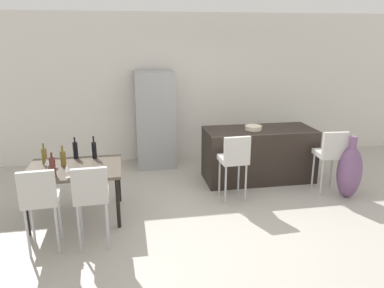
{
  "coord_description": "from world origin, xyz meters",
  "views": [
    {
      "loc": [
        -1.49,
        -4.8,
        2.47
      ],
      "look_at": [
        -0.52,
        0.62,
        0.85
      ],
      "focal_mm": 34.64,
      "sensor_mm": 36.0,
      "label": 1
    }
  ],
  "objects": [
    {
      "name": "floor_vase",
      "position": [
        1.89,
        0.1,
        0.43
      ],
      "size": [
        0.38,
        0.38,
        1.0
      ],
      "color": "#704C75",
      "rests_on": "ground_plane"
    },
    {
      "name": "wine_glass_far",
      "position": [
        -2.57,
        0.08,
        0.86
      ],
      "size": [
        0.07,
        0.07,
        0.17
      ],
      "color": "silver",
      "rests_on": "dining_table"
    },
    {
      "name": "wine_bottle_right",
      "position": [
        -2.26,
        0.56,
        0.87
      ],
      "size": [
        0.07,
        0.07,
        0.32
      ],
      "color": "black",
      "rests_on": "dining_table"
    },
    {
      "name": "wine_bottle_middle",
      "position": [
        -2.46,
        -0.14,
        0.87
      ],
      "size": [
        0.07,
        0.07,
        0.32
      ],
      "color": "#471E19",
      "rests_on": "dining_table"
    },
    {
      "name": "wine_bottle_near",
      "position": [
        -2.39,
        0.25,
        0.85
      ],
      "size": [
        0.07,
        0.07,
        0.29
      ],
      "color": "brown",
      "rests_on": "dining_table"
    },
    {
      "name": "wine_glass_corner",
      "position": [
        -2.51,
        0.22,
        0.86
      ],
      "size": [
        0.07,
        0.07,
        0.17
      ],
      "color": "silver",
      "rests_on": "dining_table"
    },
    {
      "name": "wine_glass_end",
      "position": [
        -2.27,
        -0.21,
        0.86
      ],
      "size": [
        0.07,
        0.07,
        0.17
      ],
      "color": "silver",
      "rests_on": "dining_table"
    },
    {
      "name": "wine_bottle_left",
      "position": [
        -1.99,
        0.52,
        0.87
      ],
      "size": [
        0.07,
        0.07,
        0.34
      ],
      "color": "black",
      "rests_on": "dining_table"
    },
    {
      "name": "dining_chair_far",
      "position": [
        -1.95,
        -0.67,
        0.7
      ],
      "size": [
        0.42,
        0.42,
        1.05
      ],
      "color": "beige",
      "rests_on": "ground_plane"
    },
    {
      "name": "back_wall",
      "position": [
        0.0,
        2.61,
        1.45
      ],
      "size": [
        10.0,
        0.12,
        2.9
      ],
      "primitive_type": "cube",
      "color": "silver",
      "rests_on": "ground_plane"
    },
    {
      "name": "fruit_bowl",
      "position": [
        0.62,
        1.06,
        0.96
      ],
      "size": [
        0.29,
        0.29,
        0.07
      ],
      "primitive_type": "cylinder",
      "color": "beige",
      "rests_on": "kitchen_island"
    },
    {
      "name": "dining_table",
      "position": [
        -2.24,
        0.16,
        0.67
      ],
      "size": [
        1.26,
        0.95,
        0.74
      ],
      "color": "#4C4238",
      "rests_on": "ground_plane"
    },
    {
      "name": "bar_chair_left",
      "position": [
        0.07,
        0.3,
        0.7
      ],
      "size": [
        0.42,
        0.42,
        1.05
      ],
      "color": "beige",
      "rests_on": "ground_plane"
    },
    {
      "name": "kitchen_island",
      "position": [
        0.75,
        1.08,
        0.46
      ],
      "size": [
        1.89,
        0.8,
        0.92
      ],
      "primitive_type": "cube",
      "color": "black",
      "rests_on": "ground_plane"
    },
    {
      "name": "ground_plane",
      "position": [
        0.0,
        0.0,
        0.0
      ],
      "size": [
        10.0,
        10.0,
        0.0
      ],
      "primitive_type": "plane",
      "color": "#ADA89E"
    },
    {
      "name": "potted_plant",
      "position": [
        1.98,
        2.16,
        0.38
      ],
      "size": [
        0.44,
        0.44,
        0.64
      ],
      "color": "beige",
      "rests_on": "ground_plane"
    },
    {
      "name": "refrigerator",
      "position": [
        -0.97,
        2.17,
        0.92
      ],
      "size": [
        0.72,
        0.68,
        1.84
      ],
      "primitive_type": "cube",
      "color": "#939699",
      "rests_on": "ground_plane"
    },
    {
      "name": "wine_bottle_inner",
      "position": [
        -2.66,
        0.4,
        0.86
      ],
      "size": [
        0.07,
        0.07,
        0.3
      ],
      "color": "brown",
      "rests_on": "dining_table"
    },
    {
      "name": "dining_chair_near",
      "position": [
        -2.52,
        -0.67,
        0.7
      ],
      "size": [
        0.42,
        0.42,
        1.05
      ],
      "color": "beige",
      "rests_on": "ground_plane"
    },
    {
      "name": "bar_chair_middle",
      "position": [
        1.66,
        0.3,
        0.7
      ],
      "size": [
        0.42,
        0.42,
        1.05
      ],
      "color": "beige",
      "rests_on": "ground_plane"
    }
  ]
}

